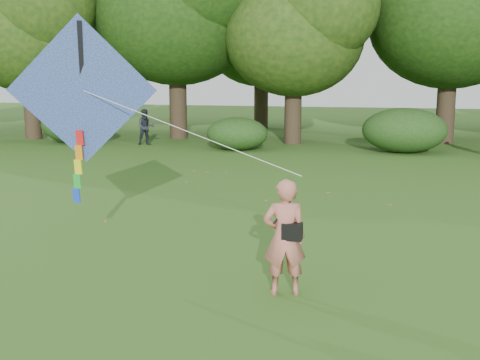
# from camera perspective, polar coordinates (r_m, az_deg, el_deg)

# --- Properties ---
(ground) EXTENTS (100.00, 100.00, 0.00)m
(ground) POSITION_cam_1_polar(r_m,az_deg,el_deg) (8.97, -0.73, -11.83)
(ground) COLOR #265114
(ground) RESTS_ON ground
(man_kite_flyer) EXTENTS (0.75, 0.59, 1.80)m
(man_kite_flyer) POSITION_cam_1_polar(r_m,az_deg,el_deg) (9.15, 4.25, -5.44)
(man_kite_flyer) COLOR #C26A5B
(man_kite_flyer) RESTS_ON ground
(bystander_left) EXTENTS (1.00, 0.94, 1.65)m
(bystander_left) POSITION_cam_1_polar(r_m,az_deg,el_deg) (28.14, -8.93, 4.97)
(bystander_left) COLOR #22252E
(bystander_left) RESTS_ON ground
(crossbody_bag) EXTENTS (0.43, 0.20, 0.71)m
(crossbody_bag) POSITION_cam_1_polar(r_m,az_deg,el_deg) (9.08, 4.95, -4.81)
(crossbody_bag) COLOR black
(crossbody_bag) RESTS_ON ground
(flying_kite) EXTENTS (5.14, 1.27, 3.26)m
(flying_kite) POSITION_cam_1_polar(r_m,az_deg,el_deg) (10.76, -14.70, 8.01)
(flying_kite) COLOR #23389B
(flying_kite) RESTS_ON ground
(tree_line) EXTENTS (54.70, 15.30, 9.48)m
(tree_line) POSITION_cam_1_polar(r_m,az_deg,el_deg) (31.03, 12.89, 14.16)
(tree_line) COLOR #3A2D1E
(tree_line) RESTS_ON ground
(shrub_band) EXTENTS (39.15, 3.22, 1.88)m
(shrub_band) POSITION_cam_1_polar(r_m,az_deg,el_deg) (25.94, 7.07, 4.64)
(shrub_band) COLOR #264919
(shrub_band) RESTS_ON ground
(fallen_leaves) EXTENTS (10.72, 10.62, 0.01)m
(fallen_leaves) POSITION_cam_1_polar(r_m,az_deg,el_deg) (16.38, -0.14, -1.59)
(fallen_leaves) COLOR olive
(fallen_leaves) RESTS_ON ground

